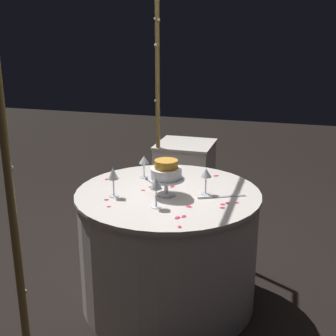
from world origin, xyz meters
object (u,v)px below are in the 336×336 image
decorative_arch (106,74)px  wine_glass_1 (113,175)px  tiered_cake (166,172)px  wine_glass_0 (206,174)px  cake_knife (218,197)px  side_table (185,183)px  wine_glass_3 (156,184)px  main_table (168,247)px  wine_glass_2 (144,161)px

decorative_arch → wine_glass_1: decorative_arch is taller
tiered_cake → wine_glass_0: size_ratio=1.36×
decorative_arch → cake_knife: bearing=-90.3°
decorative_arch → side_table: 1.65m
side_table → wine_glass_1: 1.49m
wine_glass_3 → cake_knife: size_ratio=0.66×
tiered_cake → cake_knife: 0.34m
side_table → cake_knife: size_ratio=2.72×
side_table → cake_knife: bearing=-157.4°
main_table → side_table: main_table is taller
side_table → wine_glass_2: wine_glass_2 is taller
decorative_arch → cake_knife: 0.99m
wine_glass_3 → wine_glass_0: bearing=-37.8°
wine_glass_2 → wine_glass_3: 0.54m
tiered_cake → wine_glass_2: size_ratio=1.46×
side_table → wine_glass_2: size_ratio=4.96×
wine_glass_1 → wine_glass_3: (-0.09, -0.29, 0.00)m
cake_knife → wine_glass_3: bearing=129.2°
wine_glass_1 → cake_knife: size_ratio=0.66×
wine_glass_2 → main_table: bearing=-133.9°
side_table → wine_glass_2: (-1.00, 0.04, 0.50)m
side_table → wine_glass_0: 1.36m
wine_glass_1 → wine_glass_3: size_ratio=1.01×
tiered_cake → wine_glass_0: 0.24m
wine_glass_1 → wine_glass_2: 0.39m
wine_glass_0 → wine_glass_3: (-0.29, 0.22, 0.01)m
decorative_arch → main_table: bearing=-90.0°
main_table → wine_glass_2: bearing=46.1°
decorative_arch → wine_glass_2: (0.22, -0.15, -0.59)m
main_table → wine_glass_0: size_ratio=7.06×
main_table → wine_glass_0: 0.55m
wine_glass_2 → cake_knife: (-0.23, -0.55, -0.11)m
wine_glass_1 → cake_knife: 0.64m
main_table → cake_knife: cake_knife is taller
wine_glass_2 → wine_glass_3: (-0.48, -0.24, 0.02)m
side_table → cake_knife: cake_knife is taller
tiered_cake → wine_glass_2: 0.37m
wine_glass_2 → wine_glass_3: wine_glass_3 is taller
wine_glass_1 → decorative_arch: bearing=29.3°
wine_glass_2 → wine_glass_3: size_ratio=0.84×
wine_glass_0 → cake_knife: bearing=-112.7°
side_table → cake_knife: 1.39m
main_table → side_table: size_ratio=1.53×
wine_glass_3 → wine_glass_1: bearing=72.8°
cake_knife → side_table: bearing=22.6°
main_table → cake_knife: size_ratio=4.15×
tiered_cake → side_table: bearing=9.0°
cake_knife → wine_glass_2: bearing=67.4°
tiered_cake → wine_glass_0: tiered_cake is taller
decorative_arch → cake_knife: size_ratio=8.13×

